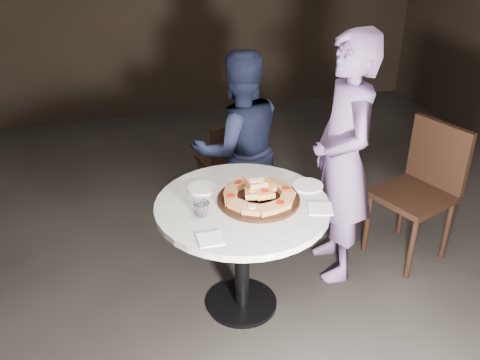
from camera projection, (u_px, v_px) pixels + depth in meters
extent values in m
plane|color=black|center=(258.00, 298.00, 3.56)|extent=(7.00, 7.00, 0.00)
cylinder|color=black|center=(242.00, 302.00, 3.50)|extent=(0.56, 0.56, 0.03)
cylinder|color=black|center=(242.00, 257.00, 3.32)|extent=(0.11, 0.11, 0.71)
cylinder|color=silver|center=(242.00, 206.00, 3.15)|extent=(1.26, 1.26, 0.04)
cylinder|color=black|center=(259.00, 199.00, 3.16)|extent=(0.53, 0.53, 0.02)
cube|color=#B87D47|center=(286.00, 191.00, 3.18)|extent=(0.09, 0.11, 0.05)
cylinder|color=#B21E0E|center=(286.00, 188.00, 3.17)|extent=(0.05, 0.05, 0.01)
cube|color=#B87D47|center=(278.00, 185.00, 3.24)|extent=(0.13, 0.13, 0.05)
cube|color=#B87D47|center=(265.00, 182.00, 3.28)|extent=(0.13, 0.12, 0.05)
cylinder|color=beige|center=(265.00, 179.00, 3.27)|extent=(0.07, 0.07, 0.01)
cube|color=#B87D47|center=(251.00, 182.00, 3.28)|extent=(0.12, 0.10, 0.05)
cube|color=#B87D47|center=(239.00, 185.00, 3.25)|extent=(0.13, 0.12, 0.05)
cylinder|color=#B21E0E|center=(239.00, 182.00, 3.24)|extent=(0.06, 0.06, 0.01)
cube|color=#B87D47|center=(231.00, 191.00, 3.18)|extent=(0.11, 0.13, 0.05)
cube|color=#B87D47|center=(231.00, 199.00, 3.10)|extent=(0.10, 0.12, 0.05)
cylinder|color=#B21E0E|center=(231.00, 196.00, 3.09)|extent=(0.06, 0.06, 0.01)
cube|color=#B87D47|center=(238.00, 206.00, 3.04)|extent=(0.13, 0.13, 0.05)
cube|color=#B87D47|center=(252.00, 210.00, 3.00)|extent=(0.13, 0.12, 0.05)
cylinder|color=beige|center=(252.00, 206.00, 2.99)|extent=(0.06, 0.06, 0.01)
cube|color=#B87D47|center=(267.00, 210.00, 3.00)|extent=(0.11, 0.10, 0.05)
cube|color=#B87D47|center=(280.00, 206.00, 3.04)|extent=(0.12, 0.11, 0.05)
cylinder|color=#B21E0E|center=(280.00, 202.00, 3.03)|extent=(0.06, 0.06, 0.01)
cube|color=#B87D47|center=(287.00, 199.00, 3.10)|extent=(0.12, 0.13, 0.05)
cube|color=#B87D47|center=(266.00, 188.00, 3.15)|extent=(0.12, 0.13, 0.04)
cylinder|color=#2D6B1E|center=(266.00, 184.00, 3.14)|extent=(0.06, 0.06, 0.01)
cube|color=#B87D47|center=(253.00, 187.00, 3.16)|extent=(0.09, 0.11, 0.04)
cylinder|color=beige|center=(253.00, 183.00, 3.15)|extent=(0.05, 0.05, 0.01)
cube|color=#B87D47|center=(252.00, 193.00, 3.10)|extent=(0.10, 0.12, 0.04)
cylinder|color=orange|center=(252.00, 190.00, 3.09)|extent=(0.06, 0.06, 0.01)
cube|color=#B87D47|center=(265.00, 194.00, 3.09)|extent=(0.10, 0.08, 0.04)
cylinder|color=#B21E0E|center=(265.00, 191.00, 3.08)|extent=(0.05, 0.05, 0.01)
cube|color=#B87D47|center=(260.00, 182.00, 3.14)|extent=(0.13, 0.12, 0.04)
cylinder|color=beige|center=(260.00, 179.00, 3.13)|extent=(0.06, 0.06, 0.01)
cube|color=#B87D47|center=(253.00, 183.00, 3.13)|extent=(0.09, 0.11, 0.04)
cylinder|color=beige|center=(253.00, 180.00, 3.12)|extent=(0.05, 0.05, 0.01)
cylinder|color=white|center=(202.00, 188.00, 3.29)|extent=(0.21, 0.21, 0.01)
cylinder|color=white|center=(308.00, 185.00, 3.31)|extent=(0.20, 0.20, 0.01)
imported|color=silver|center=(202.00, 209.00, 3.00)|extent=(0.11, 0.11, 0.08)
cube|color=white|center=(210.00, 239.00, 2.81)|extent=(0.13, 0.13, 0.01)
cube|color=white|center=(320.00, 209.00, 3.08)|extent=(0.17, 0.17, 0.01)
cube|color=black|center=(223.00, 161.00, 4.47)|extent=(0.43, 0.43, 0.04)
cube|color=black|center=(233.00, 148.00, 4.23)|extent=(0.37, 0.11, 0.39)
cylinder|color=black|center=(232.00, 170.00, 4.75)|extent=(0.04, 0.04, 0.39)
cylinder|color=black|center=(200.00, 177.00, 4.63)|extent=(0.04, 0.04, 0.39)
cylinder|color=black|center=(249.00, 185.00, 4.51)|extent=(0.04, 0.04, 0.39)
cylinder|color=black|center=(214.00, 194.00, 4.38)|extent=(0.04, 0.04, 0.39)
cube|color=black|center=(412.00, 196.00, 3.76)|extent=(0.60, 0.60, 0.04)
cube|color=black|center=(439.00, 156.00, 3.76)|extent=(0.21, 0.45, 0.50)
cylinder|color=black|center=(367.00, 222.00, 3.92)|extent=(0.05, 0.05, 0.50)
cylinder|color=black|center=(411.00, 248.00, 3.64)|extent=(0.05, 0.05, 0.50)
cylinder|color=black|center=(403.00, 206.00, 4.12)|extent=(0.05, 0.05, 0.50)
cylinder|color=black|center=(447.00, 229.00, 3.84)|extent=(0.05, 0.05, 0.50)
imported|color=black|center=(238.00, 148.00, 3.90)|extent=(0.75, 0.60, 1.46)
imported|color=slate|center=(343.00, 161.00, 3.46)|extent=(0.47, 0.66, 1.70)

